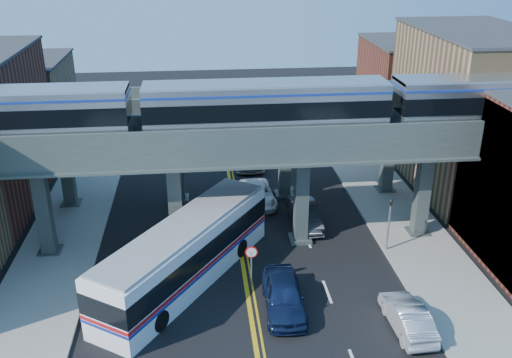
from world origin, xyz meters
TOP-DOWN VIEW (x-y plane):
  - ground at (0.00, 0.00)m, footprint 120.00×120.00m
  - sidewalk_west at (-11.50, 10.00)m, footprint 5.00×70.00m
  - sidewalk_east at (11.50, 10.00)m, footprint 5.00×70.00m
  - building_west_c at (-18.50, 29.00)m, footprint 8.00×10.00m
  - building_east_b at (18.50, 16.00)m, footprint 8.00×14.00m
  - building_east_c at (18.50, 29.00)m, footprint 8.00×10.00m
  - mural_panel at (14.55, 4.00)m, footprint 0.10×9.50m
  - elevated_viaduct_near at (0.00, 8.00)m, footprint 52.00×3.60m
  - elevated_viaduct_far at (0.00, 15.00)m, footprint 52.00×3.60m
  - transit_train at (1.68, 8.00)m, footprint 44.70×2.80m
  - stop_sign at (0.30, 3.00)m, footprint 0.76×0.09m
  - traffic_signal at (9.20, 6.00)m, footprint 0.15×0.18m
  - transit_bus at (-3.37, 3.99)m, footprint 10.26×13.10m
  - car_lane_a at (1.80, 0.67)m, footprint 2.25×5.26m
  - car_lane_b at (4.64, 10.07)m, footprint 1.91×4.98m
  - car_lane_c at (1.81, 13.97)m, footprint 2.68×5.23m
  - car_lane_d at (1.80, 22.13)m, footprint 2.64×6.34m
  - car_parked_curb at (7.80, -1.64)m, footprint 1.72×4.56m

SIDE VIEW (x-z plane):
  - ground at x=0.00m, z-range 0.00..0.00m
  - sidewalk_west at x=-11.50m, z-range 0.00..0.16m
  - sidewalk_east at x=11.50m, z-range 0.00..0.16m
  - car_lane_c at x=1.81m, z-range 0.00..1.41m
  - car_parked_curb at x=7.80m, z-range 0.00..1.49m
  - car_lane_b at x=4.64m, z-range 0.00..1.62m
  - car_lane_a at x=1.80m, z-range 0.00..1.77m
  - car_lane_d at x=1.80m, z-range 0.00..1.83m
  - stop_sign at x=0.30m, z-range 0.44..3.07m
  - transit_bus at x=-3.37m, z-range 0.05..3.60m
  - traffic_signal at x=9.20m, z-range 0.25..4.35m
  - building_west_c at x=-18.50m, z-range 0.00..8.00m
  - building_east_c at x=18.50m, z-range 0.00..9.00m
  - mural_panel at x=14.55m, z-range 0.00..9.50m
  - building_east_b at x=18.50m, z-range 0.00..12.00m
  - elevated_viaduct_near at x=0.00m, z-range 2.77..10.17m
  - elevated_viaduct_far at x=0.00m, z-range 2.77..10.17m
  - transit_train at x=1.68m, z-range 7.54..10.80m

